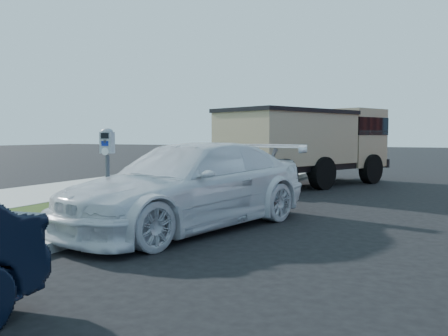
% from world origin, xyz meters
% --- Properties ---
extents(ground, '(120.00, 120.00, 0.00)m').
position_xyz_m(ground, '(0.00, 0.00, 0.00)').
color(ground, black).
rests_on(ground, ground).
extents(streetside, '(6.12, 50.00, 0.15)m').
position_xyz_m(streetside, '(-5.57, 2.00, 0.07)').
color(streetside, '#97978F').
rests_on(streetside, ground).
extents(parking_meter, '(0.24, 0.18, 1.58)m').
position_xyz_m(parking_meter, '(-2.63, -0.87, 1.29)').
color(parking_meter, '#3F4247').
rests_on(parking_meter, ground).
extents(white_wagon, '(3.35, 5.48, 1.48)m').
position_xyz_m(white_wagon, '(-1.69, 0.22, 0.74)').
color(white_wagon, white).
rests_on(white_wagon, ground).
extents(dump_truck, '(4.67, 6.76, 2.50)m').
position_xyz_m(dump_truck, '(-1.62, 8.05, 1.41)').
color(dump_truck, black).
rests_on(dump_truck, ground).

